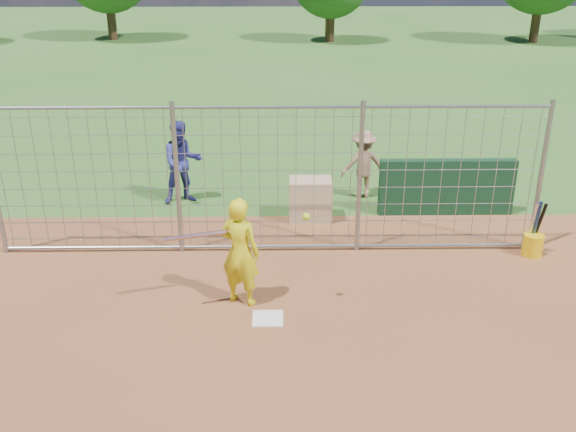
{
  "coord_description": "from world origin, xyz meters",
  "views": [
    {
      "loc": [
        0.16,
        -7.93,
        4.84
      ],
      "look_at": [
        0.3,
        0.8,
        1.15
      ],
      "focal_mm": 40.0,
      "sensor_mm": 36.0,
      "label": 1
    }
  ],
  "objects_px": {
    "equipment_bin": "(310,199)",
    "bucket_with_bats": "(533,242)",
    "bystander_a": "(182,162)",
    "batter": "(240,252)",
    "bystander_c": "(363,164)"
  },
  "relations": [
    {
      "from": "equipment_bin",
      "to": "bucket_with_bats",
      "type": "height_order",
      "value": "bucket_with_bats"
    },
    {
      "from": "batter",
      "to": "bucket_with_bats",
      "type": "relative_size",
      "value": 1.68
    },
    {
      "from": "bucket_with_bats",
      "to": "equipment_bin",
      "type": "bearing_deg",
      "value": 156.23
    },
    {
      "from": "bucket_with_bats",
      "to": "bystander_a",
      "type": "bearing_deg",
      "value": 157.52
    },
    {
      "from": "bystander_a",
      "to": "equipment_bin",
      "type": "bearing_deg",
      "value": -39.36
    },
    {
      "from": "equipment_bin",
      "to": "bystander_a",
      "type": "bearing_deg",
      "value": 159.47
    },
    {
      "from": "bystander_a",
      "to": "bucket_with_bats",
      "type": "xyz_separation_m",
      "value": [
        6.2,
        -2.57,
        -0.6
      ]
    },
    {
      "from": "bystander_a",
      "to": "bucket_with_bats",
      "type": "distance_m",
      "value": 6.74
    },
    {
      "from": "batter",
      "to": "bucket_with_bats",
      "type": "bearing_deg",
      "value": -138.33
    },
    {
      "from": "bystander_c",
      "to": "batter",
      "type": "bearing_deg",
      "value": 52.01
    },
    {
      "from": "bystander_c",
      "to": "bucket_with_bats",
      "type": "distance_m",
      "value": 3.8
    },
    {
      "from": "batter",
      "to": "bystander_c",
      "type": "xyz_separation_m",
      "value": [
        2.29,
        4.26,
        -0.11
      ]
    },
    {
      "from": "bystander_a",
      "to": "equipment_bin",
      "type": "relative_size",
      "value": 2.11
    },
    {
      "from": "batter",
      "to": "bystander_c",
      "type": "bearing_deg",
      "value": -93.59
    },
    {
      "from": "batter",
      "to": "bystander_a",
      "type": "xyz_separation_m",
      "value": [
        -1.37,
        4.04,
        0.02
      ]
    }
  ]
}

